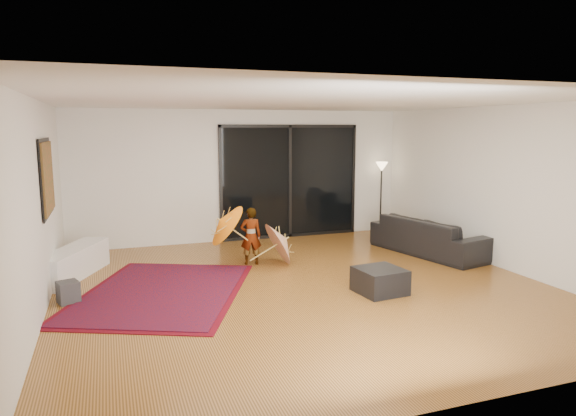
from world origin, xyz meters
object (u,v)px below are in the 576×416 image
ottoman (380,281)px  child (251,236)px  media_console (73,263)px  sofa (429,236)px

ottoman → child: (-1.32, 2.12, 0.32)m
media_console → ottoman: 4.76m
media_console → child: bearing=20.7°
sofa → ottoman: sofa is taller
child → media_console: bearing=3.8°
child → ottoman: bearing=129.4°
ottoman → child: bearing=121.8°
sofa → ottoman: (-2.04, -1.75, -0.16)m
ottoman → sofa: bearing=40.7°
sofa → media_console: bearing=72.1°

